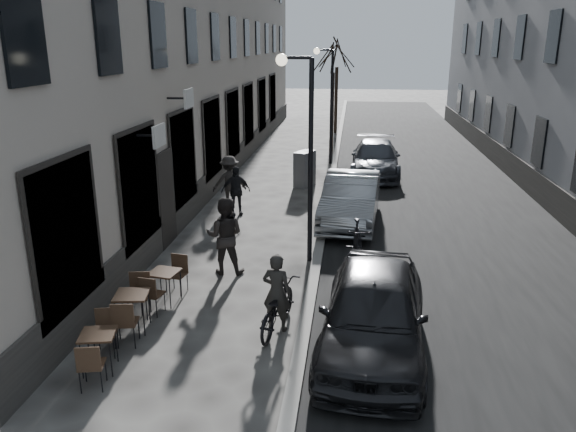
% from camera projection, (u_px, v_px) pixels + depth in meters
% --- Properties ---
extents(ground, '(120.00, 120.00, 0.00)m').
position_uv_depth(ground, '(278.00, 405.00, 8.66)').
color(ground, '#353230').
rests_on(ground, ground).
extents(road, '(7.30, 60.00, 0.00)m').
position_uv_depth(road, '(420.00, 175.00, 23.40)').
color(road, black).
rests_on(road, ground).
extents(kerb, '(0.25, 60.00, 0.12)m').
position_uv_depth(kerb, '(333.00, 172.00, 23.79)').
color(kerb, gray).
rests_on(kerb, ground).
extents(streetlamp_near, '(0.90, 0.28, 5.09)m').
position_uv_depth(streetlamp_near, '(304.00, 137.00, 13.42)').
color(streetlamp_near, black).
rests_on(streetlamp_near, ground).
extents(streetlamp_far, '(0.90, 0.28, 5.09)m').
position_uv_depth(streetlamp_far, '(328.00, 93.00, 24.80)').
color(streetlamp_far, black).
rests_on(streetlamp_far, ground).
extents(tree_near, '(2.40, 2.40, 5.70)m').
position_uv_depth(tree_near, '(333.00, 56.00, 27.19)').
color(tree_near, black).
rests_on(tree_near, ground).
extents(tree_far, '(2.40, 2.40, 5.70)m').
position_uv_depth(tree_far, '(337.00, 54.00, 32.87)').
color(tree_far, black).
rests_on(tree_far, ground).
extents(bistro_set_a, '(0.67, 1.44, 0.82)m').
position_uv_depth(bistro_set_a, '(99.00, 348.00, 9.45)').
color(bistro_set_a, '#2F1F15').
rests_on(bistro_set_a, ground).
extents(bistro_set_b, '(0.71, 1.56, 0.90)m').
position_uv_depth(bistro_set_b, '(133.00, 308.00, 10.78)').
color(bistro_set_b, '#2F1F15').
rests_on(bistro_set_b, ground).
extents(bistro_set_c, '(0.68, 1.48, 0.85)m').
position_uv_depth(bistro_set_c, '(165.00, 284.00, 11.92)').
color(bistro_set_c, '#2F1F15').
rests_on(bistro_set_c, ground).
extents(utility_cabinet, '(0.83, 1.03, 1.36)m').
position_uv_depth(utility_cabinet, '(305.00, 169.00, 21.46)').
color(utility_cabinet, '#5E5E60').
rests_on(utility_cabinet, ground).
extents(bicycle, '(0.96, 1.90, 0.95)m').
position_uv_depth(bicycle, '(277.00, 307.00, 10.80)').
color(bicycle, black).
rests_on(bicycle, ground).
extents(cyclist_rider, '(0.63, 0.47, 1.56)m').
position_uv_depth(cyclist_rider, '(277.00, 292.00, 10.70)').
color(cyclist_rider, black).
rests_on(cyclist_rider, ground).
extents(pedestrian_near, '(0.94, 0.75, 1.88)m').
position_uv_depth(pedestrian_near, '(225.00, 236.00, 13.33)').
color(pedestrian_near, black).
rests_on(pedestrian_near, ground).
extents(pedestrian_mid, '(1.28, 1.01, 1.74)m').
position_uv_depth(pedestrian_mid, '(229.00, 182.00, 18.73)').
color(pedestrian_mid, '#2A2725').
rests_on(pedestrian_mid, ground).
extents(pedestrian_far, '(1.01, 0.70, 1.59)m').
position_uv_depth(pedestrian_far, '(236.00, 191.00, 17.91)').
color(pedestrian_far, black).
rests_on(pedestrian_far, ground).
extents(car_near, '(2.18, 4.66, 1.54)m').
position_uv_depth(car_near, '(374.00, 312.00, 9.96)').
color(car_near, black).
rests_on(car_near, ground).
extents(car_mid, '(1.94, 4.66, 1.50)m').
position_uv_depth(car_mid, '(351.00, 199.00, 17.15)').
color(car_mid, '#919599').
rests_on(car_mid, ground).
extents(car_far, '(2.10, 4.88, 1.40)m').
position_uv_depth(car_far, '(375.00, 159.00, 23.25)').
color(car_far, '#393C44').
rests_on(car_far, ground).
extents(moped, '(0.72, 2.02, 1.19)m').
position_uv_depth(moped, '(357.00, 247.00, 13.61)').
color(moped, black).
rests_on(moped, ground).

